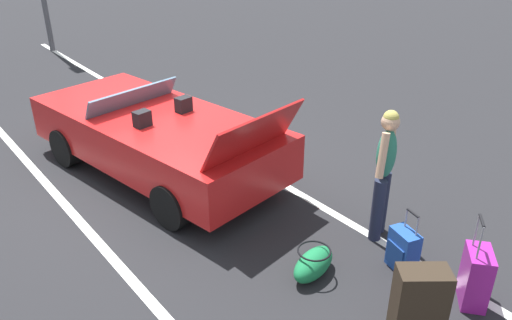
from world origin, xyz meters
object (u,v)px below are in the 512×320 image
(convertible_car, at_px, (149,133))
(suitcase_large_black, at_px, (419,302))
(suitcase_small_carryon, at_px, (403,250))
(suitcase_medium_bright, at_px, (475,277))
(duffel_bag, at_px, (313,264))
(traveler_person, at_px, (385,168))

(convertible_car, distance_m, suitcase_large_black, 4.62)
(suitcase_small_carryon, bearing_deg, convertible_car, -60.12)
(convertible_car, bearing_deg, suitcase_medium_bright, -175.50)
(convertible_car, height_order, duffel_bag, convertible_car)
(suitcase_medium_bright, xyz_separation_m, suitcase_small_carryon, (0.78, 0.13, -0.06))
(convertible_car, height_order, suitcase_large_black, convertible_car)
(convertible_car, bearing_deg, suitcase_small_carryon, -174.77)
(duffel_bag, distance_m, traveler_person, 1.40)
(convertible_car, distance_m, suitcase_small_carryon, 4.06)
(suitcase_large_black, height_order, suitcase_medium_bright, suitcase_medium_bright)
(convertible_car, height_order, suitcase_small_carryon, convertible_car)
(convertible_car, bearing_deg, suitcase_large_black, 174.96)
(convertible_car, xyz_separation_m, suitcase_medium_bright, (-4.70, -1.13, -0.28))
(suitcase_large_black, xyz_separation_m, suitcase_small_carryon, (0.67, -0.68, -0.12))
(suitcase_small_carryon, height_order, traveler_person, traveler_person)
(suitcase_large_black, relative_size, duffel_bag, 1.07)
(suitcase_large_black, distance_m, traveler_person, 1.71)
(duffel_bag, relative_size, traveler_person, 0.42)
(duffel_bag, bearing_deg, suitcase_large_black, -171.83)
(suitcase_large_black, xyz_separation_m, traveler_person, (1.27, -0.99, 0.56))
(convertible_car, xyz_separation_m, suitcase_large_black, (-4.60, -0.32, -0.22))
(suitcase_small_carryon, distance_m, traveler_person, 0.96)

